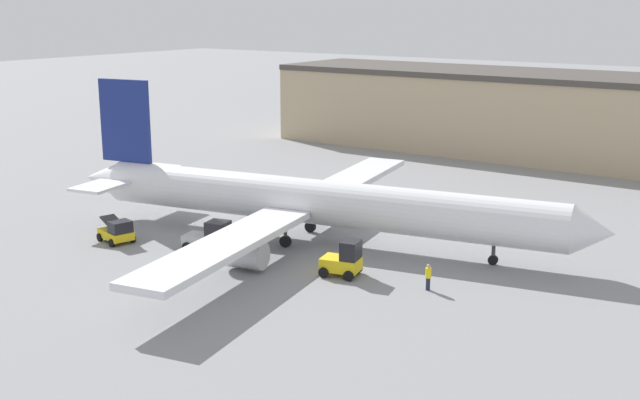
# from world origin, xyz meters

# --- Properties ---
(ground_plane) EXTENTS (400.00, 400.00, 0.00)m
(ground_plane) POSITION_xyz_m (0.00, 0.00, 0.00)
(ground_plane) COLOR gray
(terminal_building) EXTENTS (85.05, 15.39, 10.17)m
(terminal_building) POSITION_xyz_m (9.52, 45.10, 5.09)
(terminal_building) COLOR tan
(terminal_building) RESTS_ON ground_plane
(airplane) EXTENTS (44.37, 41.61, 12.03)m
(airplane) POSITION_xyz_m (-1.11, -0.21, 3.20)
(airplane) COLOR white
(airplane) RESTS_ON ground_plane
(ground_crew_worker) EXTENTS (0.39, 0.39, 1.78)m
(ground_crew_worker) POSITION_xyz_m (12.01, -4.82, 0.95)
(ground_crew_worker) COLOR #1E2338
(ground_crew_worker) RESTS_ON ground_plane
(baggage_tug) EXTENTS (3.82, 2.65, 2.42)m
(baggage_tug) POSITION_xyz_m (-5.36, -6.73, 1.11)
(baggage_tug) COLOR #B2B2B7
(baggage_tug) RESTS_ON ground_plane
(belt_loader_truck) EXTENTS (3.28, 2.64, 1.90)m
(belt_loader_truck) POSITION_xyz_m (-12.97, -9.20, 0.90)
(belt_loader_truck) COLOR yellow
(belt_loader_truck) RESTS_ON ground_plane
(pushback_tug) EXTENTS (2.93, 2.53, 2.57)m
(pushback_tug) POSITION_xyz_m (5.95, -5.60, 1.14)
(pushback_tug) COLOR yellow
(pushback_tug) RESTS_ON ground_plane
(safety_cone_near) EXTENTS (0.36, 0.36, 0.55)m
(safety_cone_near) POSITION_xyz_m (-5.35, -14.27, 0.28)
(safety_cone_near) COLOR #EF590F
(safety_cone_near) RESTS_ON ground_plane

